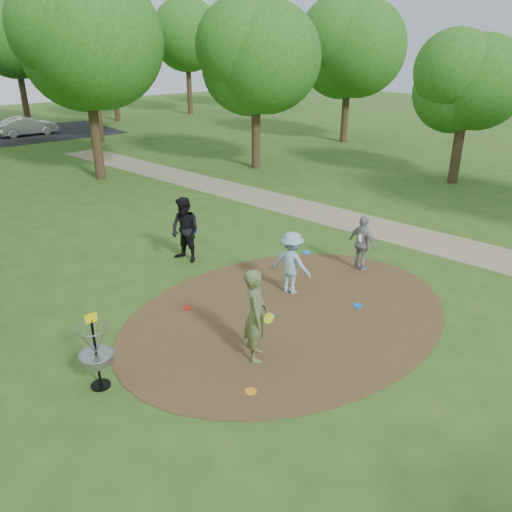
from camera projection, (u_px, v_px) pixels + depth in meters
ground at (289, 314)px, 11.69m from camera, size 100.00×100.00×0.00m
dirt_clearing at (289, 314)px, 11.69m from camera, size 8.40×8.40×0.02m
footpath at (388, 230)px, 16.93m from camera, size 7.55×39.89×0.01m
parking_lot at (9, 136)px, 34.05m from camera, size 14.00×8.00×0.01m
player_observer_with_disc at (256, 315)px, 9.73m from camera, size 0.81×0.84×1.95m
player_throwing_with_disc at (292, 263)px, 12.42m from camera, size 1.12×1.18×1.63m
player_walking_with_disc at (185, 230)px, 14.21m from camera, size 0.92×1.07×1.90m
player_waiting_with_disc at (363, 243)px, 13.70m from camera, size 0.53×0.95×1.58m
disc_ground_cyan at (270, 316)px, 11.58m from camera, size 0.22×0.22×0.02m
disc_ground_blue at (358, 305)px, 12.03m from camera, size 0.22×0.22×0.02m
disc_ground_red at (187, 308)px, 11.93m from camera, size 0.22×0.22×0.02m
car_right at (27, 126)px, 34.11m from camera, size 3.84×1.42×1.25m
disc_ground_orange at (251, 391)px, 9.07m from camera, size 0.22×0.22×0.02m
disc_golf_basket at (95, 346)px, 8.91m from camera, size 0.63×0.63×1.54m
tree_ring at (148, 62)px, 18.30m from camera, size 37.21×45.20×9.10m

